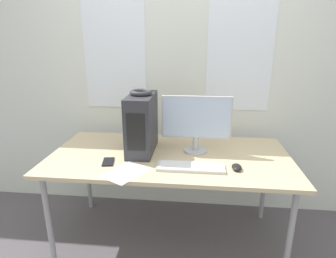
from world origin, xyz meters
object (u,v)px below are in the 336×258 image
at_px(pc_tower, 142,124).
at_px(monitor_main, 196,121).
at_px(headphones, 141,92).
at_px(keyboard, 191,167).
at_px(cell_phone, 108,162).
at_px(mouse, 237,167).

xyz_separation_m(pc_tower, monitor_main, (0.42, 0.03, 0.02)).
relative_size(headphones, keyboard, 0.36).
bearing_deg(cell_phone, pc_tower, 39.51).
height_order(headphones, mouse, headphones).
distance_m(headphones, keyboard, 0.66).
xyz_separation_m(pc_tower, headphones, (-0.00, 0.00, 0.24)).
xyz_separation_m(headphones, monitor_main, (0.42, 0.03, -0.22)).
bearing_deg(keyboard, cell_phone, 176.64).
distance_m(keyboard, mouse, 0.31).
bearing_deg(monitor_main, pc_tower, -176.38).
bearing_deg(pc_tower, mouse, -20.64).
distance_m(pc_tower, cell_phone, 0.39).
distance_m(monitor_main, cell_phone, 0.72).
height_order(headphones, monitor_main, headphones).
bearing_deg(pc_tower, cell_phone, -129.63).
xyz_separation_m(monitor_main, cell_phone, (-0.62, -0.27, -0.24)).
height_order(monitor_main, mouse, monitor_main).
distance_m(mouse, cell_phone, 0.90).
height_order(keyboard, cell_phone, keyboard).
relative_size(monitor_main, keyboard, 1.14).
height_order(pc_tower, mouse, pc_tower).
xyz_separation_m(pc_tower, mouse, (0.70, -0.26, -0.21)).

